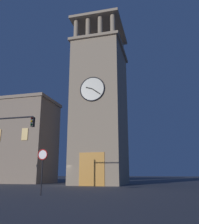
% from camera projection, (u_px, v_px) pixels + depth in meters
% --- Properties ---
extents(ground_plane, '(200.00, 200.00, 0.00)m').
position_uv_depth(ground_plane, '(63.00, 186.00, 30.05)').
color(ground_plane, '#4C4C51').
extents(clocktower, '(7.28, 9.54, 26.66)m').
position_uv_depth(clocktower, '(101.00, 110.00, 35.53)').
color(clocktower, gray).
rests_on(clocktower, ground_plane).
extents(adjacent_wing_building, '(18.96, 7.70, 13.49)m').
position_uv_depth(adjacent_wing_building, '(0.00, 141.00, 40.90)').
color(adjacent_wing_building, gray).
rests_on(adjacent_wing_building, ground_plane).
extents(traffic_signal_near, '(4.12, 0.41, 6.14)m').
position_uv_depth(traffic_signal_near, '(2.00, 139.00, 18.98)').
color(traffic_signal_near, black).
rests_on(traffic_signal_near, ground_plane).
extents(no_horn_sign, '(0.78, 0.14, 3.18)m').
position_uv_depth(no_horn_sign, '(42.00, 159.00, 17.15)').
color(no_horn_sign, black).
rests_on(no_horn_sign, ground_plane).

